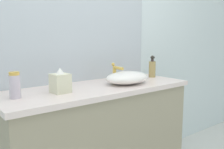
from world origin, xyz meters
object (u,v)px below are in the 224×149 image
at_px(sink_basin, 127,78).
at_px(soap_dispenser, 152,68).
at_px(tissue_box, 60,82).
at_px(lotion_bottle, 15,85).

height_order(sink_basin, soap_dispenser, soap_dispenser).
distance_m(sink_basin, tissue_box, 0.56).
bearing_deg(tissue_box, soap_dispenser, 4.05).
bearing_deg(lotion_bottle, soap_dispenser, 1.83).
distance_m(sink_basin, lotion_bottle, 0.84).
bearing_deg(tissue_box, sink_basin, -3.96).
bearing_deg(soap_dispenser, lotion_bottle, -178.17).
bearing_deg(sink_basin, soap_dispenser, 14.93).
bearing_deg(sink_basin, lotion_bottle, 175.48).
bearing_deg(lotion_bottle, tissue_box, -5.61).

